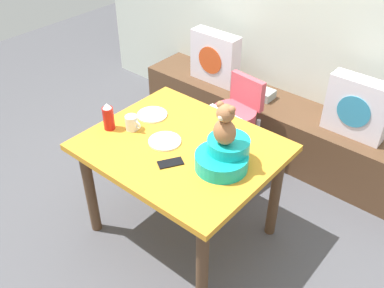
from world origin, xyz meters
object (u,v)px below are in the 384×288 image
at_px(book_stack, 262,93).
at_px(dinner_plate_near, 152,115).
at_px(ketchup_bottle, 108,117).
at_px(pillow_floral_left, 215,58).
at_px(pillow_floral_right, 358,108).
at_px(teddy_bear, 225,125).
at_px(coffee_mug, 132,123).
at_px(highchair, 235,114).
at_px(infant_seat_teal, 224,156).
at_px(dining_table, 182,159).
at_px(cell_phone, 170,163).
at_px(dinner_plate_far, 165,141).

xyz_separation_m(book_stack, dinner_plate_near, (-0.18, -1.10, 0.25)).
height_order(book_stack, ketchup_bottle, ketchup_bottle).
distance_m(pillow_floral_left, pillow_floral_right, 1.27).
distance_m(teddy_bear, coffee_mug, 0.70).
relative_size(highchair, teddy_bear, 3.16).
xyz_separation_m(infant_seat_teal, teddy_bear, (0.00, -0.00, 0.21)).
distance_m(dining_table, infant_seat_teal, 0.36).
bearing_deg(coffee_mug, book_stack, 82.69).
distance_m(book_stack, cell_phone, 1.44).
xyz_separation_m(pillow_floral_right, dining_table, (-0.61, -1.20, -0.05)).
height_order(ketchup_bottle, coffee_mug, ketchup_bottle).
xyz_separation_m(highchair, dinner_plate_far, (0.05, -0.82, 0.22)).
height_order(book_stack, dining_table, dining_table).
relative_size(infant_seat_teal, teddy_bear, 1.32).
height_order(infant_seat_teal, ketchup_bottle, ketchup_bottle).
bearing_deg(infant_seat_teal, dining_table, -179.24).
bearing_deg(coffee_mug, teddy_bear, 6.61).
xyz_separation_m(pillow_floral_right, highchair, (-0.76, -0.42, -0.16)).
bearing_deg(cell_phone, infant_seat_teal, -112.28).
height_order(dining_table, dinner_plate_far, dinner_plate_far).
xyz_separation_m(highchair, teddy_bear, (0.46, -0.78, 0.50)).
relative_size(pillow_floral_right, teddy_bear, 1.76).
relative_size(book_stack, infant_seat_teal, 0.61).
relative_size(dining_table, dinner_plate_near, 5.65).
bearing_deg(cell_phone, coffee_mug, 17.78).
bearing_deg(infant_seat_teal, pillow_floral_right, 75.92).
bearing_deg(infant_seat_teal, ketchup_bottle, -168.13).
distance_m(highchair, cell_phone, 1.00).
distance_m(teddy_bear, ketchup_bottle, 0.82).
xyz_separation_m(book_stack, dinner_plate_far, (0.09, -1.26, 0.25)).
bearing_deg(highchair, book_stack, 94.82).
relative_size(pillow_floral_left, cell_phone, 3.06).
xyz_separation_m(dining_table, dinner_plate_far, (-0.10, -0.04, 0.12)).
bearing_deg(infant_seat_teal, cell_phone, -143.65).
bearing_deg(dinner_plate_far, dining_table, 23.53).
relative_size(pillow_floral_right, dining_table, 0.39).
xyz_separation_m(pillow_floral_left, book_stack, (0.48, 0.02, -0.18)).
xyz_separation_m(coffee_mug, cell_phone, (0.42, -0.10, -0.04)).
relative_size(dinner_plate_near, dinner_plate_far, 1.00).
height_order(highchair, coffee_mug, coffee_mug).
distance_m(book_stack, dinner_plate_near, 1.14).
bearing_deg(dining_table, teddy_bear, 0.66).
height_order(pillow_floral_right, dinner_plate_near, pillow_floral_right).
xyz_separation_m(dining_table, ketchup_bottle, (-0.46, -0.16, 0.20)).
height_order(pillow_floral_right, teddy_bear, teddy_bear).
relative_size(infant_seat_teal, dinner_plate_near, 1.65).
distance_m(pillow_floral_left, dinner_plate_far, 1.37).
relative_size(book_stack, coffee_mug, 1.67).
distance_m(coffee_mug, cell_phone, 0.43).
bearing_deg(ketchup_bottle, coffee_mug, 36.39).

